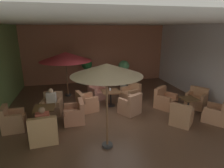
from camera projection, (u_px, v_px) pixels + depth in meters
ground_plane at (115, 115)px, 7.70m from camera, size 9.08×10.32×0.02m
wall_back_brick at (96, 55)px, 11.98m from camera, size 9.08×0.08×3.59m
wall_right_plain at (216, 67)px, 8.15m from camera, size 0.08×10.32×3.59m
ceiling_slab at (115, 22)px, 6.67m from camera, size 9.08×10.32×0.06m
cafe_table_front_left at (111, 94)px, 8.49m from camera, size 0.81×0.81×0.70m
armchair_front_left_north at (131, 94)px, 9.18m from camera, size 0.97×0.99×0.87m
armchair_front_left_east at (97, 92)px, 9.45m from camera, size 0.95×0.96×0.84m
armchair_front_left_south at (86, 103)px, 8.03m from camera, size 0.96×0.94×0.84m
armchair_front_left_west at (130, 106)px, 7.74m from camera, size 0.99×0.99×0.89m
cafe_table_front_right at (45, 112)px, 6.73m from camera, size 0.71×0.71×0.70m
armchair_front_right_north at (52, 106)px, 7.81m from camera, size 0.89×0.89×0.85m
armchair_front_right_east at (13, 121)px, 6.48m from camera, size 0.76×0.77×0.88m
armchair_front_right_south at (44, 132)px, 5.81m from camera, size 0.87×0.80×0.91m
armchair_front_right_west at (75, 114)px, 7.05m from camera, size 0.77×0.83×0.82m
cafe_table_mid_center at (188, 103)px, 7.62m from camera, size 0.65×0.65×0.70m
armchair_mid_center_north at (196, 100)px, 8.41m from camera, size 1.10×1.09×0.86m
armchair_mid_center_east at (165, 101)px, 8.33m from camera, size 1.09×1.09×0.89m
armchair_mid_center_south at (181, 117)px, 6.84m from camera, size 1.03×1.03×0.87m
armchair_mid_center_west at (216, 114)px, 7.08m from camera, size 1.10×1.10×0.83m
patio_umbrella_tall_red at (66, 57)px, 9.35m from camera, size 2.59×2.59×2.27m
patio_umbrella_center_beige at (107, 70)px, 4.98m from camera, size 1.95×1.95×2.51m
potted_tree_left_corner at (124, 69)px, 10.95m from camera, size 0.63×0.63×1.62m
potted_tree_mid_left at (87, 67)px, 11.38m from camera, size 0.65×0.65×1.65m
patron_blue_shirt at (51, 97)px, 7.65m from camera, size 0.40×0.30×0.67m
patron_by_window at (43, 119)px, 5.73m from camera, size 0.41×0.25×0.68m
iced_drink_cup at (110, 89)px, 8.50m from camera, size 0.08×0.08×0.11m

